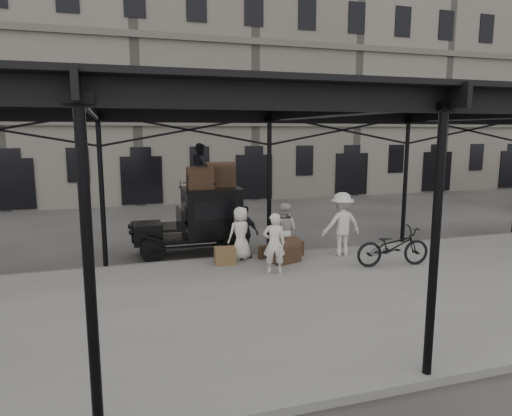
# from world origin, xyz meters

# --- Properties ---
(ground) EXTENTS (120.00, 120.00, 0.00)m
(ground) POSITION_xyz_m (0.00, 0.00, 0.00)
(ground) COLOR #383533
(ground) RESTS_ON ground
(platform) EXTENTS (28.00, 8.00, 0.15)m
(platform) POSITION_xyz_m (0.00, -2.00, 0.07)
(platform) COLOR slate
(platform) RESTS_ON ground
(canopy) EXTENTS (22.50, 9.00, 4.74)m
(canopy) POSITION_xyz_m (0.00, -1.72, 4.60)
(canopy) COLOR black
(canopy) RESTS_ON ground
(building_frontage) EXTENTS (64.00, 8.00, 14.00)m
(building_frontage) POSITION_xyz_m (0.00, 18.00, 7.00)
(building_frontage) COLOR slate
(building_frontage) RESTS_ON ground
(taxi) EXTENTS (3.65, 1.55, 2.18)m
(taxi) POSITION_xyz_m (-1.94, 3.16, 1.20)
(taxi) COLOR black
(taxi) RESTS_ON ground
(porter_left) EXTENTS (0.69, 0.53, 1.68)m
(porter_left) POSITION_xyz_m (-0.58, -0.10, 0.99)
(porter_left) COLOR silver
(porter_left) RESTS_ON platform
(porter_midleft) EXTENTS (1.06, 1.04, 1.72)m
(porter_midleft) POSITION_xyz_m (0.24, 1.29, 1.01)
(porter_midleft) COLOR beige
(porter_midleft) RESTS_ON platform
(porter_centre) EXTENTS (0.88, 0.67, 1.62)m
(porter_centre) POSITION_xyz_m (-1.07, 1.53, 0.96)
(porter_centre) COLOR silver
(porter_centre) RESTS_ON platform
(porter_official) EXTENTS (0.93, 0.98, 1.63)m
(porter_official) POSITION_xyz_m (-0.91, 1.61, 0.97)
(porter_official) COLOR black
(porter_official) RESTS_ON platform
(porter_right) EXTENTS (1.31, 0.78, 1.99)m
(porter_right) POSITION_xyz_m (2.08, 1.06, 1.15)
(porter_right) COLOR silver
(porter_right) RESTS_ON platform
(bicycle) EXTENTS (2.26, 1.03, 1.15)m
(bicycle) POSITION_xyz_m (2.95, -0.44, 0.72)
(bicycle) COLOR black
(bicycle) RESTS_ON platform
(porter_roof) EXTENTS (0.55, 0.71, 1.46)m
(porter_roof) POSITION_xyz_m (-1.97, 3.06, 2.91)
(porter_roof) COLOR black
(porter_roof) RESTS_ON taxi
(steamer_trunk_roof_near) EXTENTS (0.82, 0.50, 0.60)m
(steamer_trunk_roof_near) POSITION_xyz_m (-2.02, 2.91, 2.48)
(steamer_trunk_roof_near) COLOR #432C1F
(steamer_trunk_roof_near) RESTS_ON taxi
(steamer_trunk_roof_far) EXTENTS (0.95, 0.58, 0.69)m
(steamer_trunk_roof_far) POSITION_xyz_m (-1.27, 3.36, 2.53)
(steamer_trunk_roof_far) COLOR #432C1F
(steamer_trunk_roof_far) RESTS_ON taxi
(steamer_trunk_platform) EXTENTS (0.96, 0.77, 0.61)m
(steamer_trunk_platform) POSITION_xyz_m (0.12, 0.82, 0.45)
(steamer_trunk_platform) COLOR #432C1F
(steamer_trunk_platform) RESTS_ON platform
(wicker_hamper) EXTENTS (0.64, 0.51, 0.50)m
(wicker_hamper) POSITION_xyz_m (-1.65, 1.16, 0.40)
(wicker_hamper) COLOR brown
(wicker_hamper) RESTS_ON platform
(suitcase_upright) EXTENTS (0.15, 0.60, 0.45)m
(suitcase_upright) POSITION_xyz_m (0.86, 1.64, 0.38)
(suitcase_upright) COLOR #432C1F
(suitcase_upright) RESTS_ON platform
(suitcase_flat) EXTENTS (0.62, 0.30, 0.40)m
(suitcase_flat) POSITION_xyz_m (-0.25, 1.43, 0.35)
(suitcase_flat) COLOR #432C1F
(suitcase_flat) RESTS_ON platform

